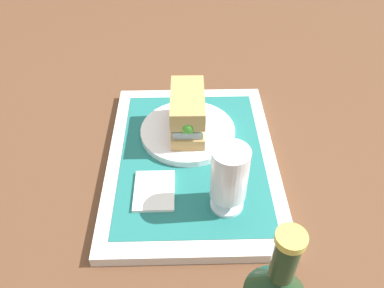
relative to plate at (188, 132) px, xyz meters
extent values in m
plane|color=brown|center=(0.06, 0.01, -0.03)|extent=(3.00, 3.00, 0.00)
cube|color=silver|center=(0.06, 0.01, -0.02)|extent=(0.44, 0.32, 0.02)
cube|color=#1E6B66|center=(0.06, 0.01, -0.01)|extent=(0.38, 0.27, 0.00)
cylinder|color=white|center=(0.00, 0.00, 0.00)|extent=(0.19, 0.19, 0.01)
cube|color=tan|center=(0.00, 0.00, 0.02)|extent=(0.13, 0.07, 0.02)
cube|color=#9EA3A8|center=(0.00, 0.00, 0.04)|extent=(0.12, 0.06, 0.02)
cube|color=silver|center=(0.00, 0.00, 0.05)|extent=(0.11, 0.05, 0.01)
sphere|color=#47932D|center=(0.05, 0.00, 0.06)|extent=(0.04, 0.04, 0.04)
cube|color=tan|center=(0.00, 0.00, 0.07)|extent=(0.13, 0.07, 0.04)
cylinder|color=silver|center=(0.18, 0.06, 0.00)|extent=(0.06, 0.06, 0.01)
cylinder|color=silver|center=(0.18, 0.06, 0.01)|extent=(0.01, 0.01, 0.02)
cylinder|color=silver|center=(0.18, 0.06, 0.07)|extent=(0.06, 0.06, 0.09)
cylinder|color=gold|center=(0.18, 0.06, 0.04)|extent=(0.06, 0.06, 0.04)
cylinder|color=white|center=(0.18, 0.06, 0.06)|extent=(0.05, 0.05, 0.01)
cube|color=white|center=(0.15, -0.06, 0.00)|extent=(0.09, 0.07, 0.01)
cone|color=#19381E|center=(0.41, 0.08, 0.16)|extent=(0.06, 0.06, 0.04)
cylinder|color=#19381E|center=(0.41, 0.08, 0.20)|extent=(0.02, 0.02, 0.05)
cylinder|color=#BFB74C|center=(0.41, 0.08, 0.23)|extent=(0.03, 0.03, 0.01)
camera|label=1|loc=(0.60, -0.01, 0.51)|focal=36.50mm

